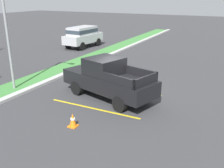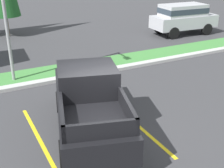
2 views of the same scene
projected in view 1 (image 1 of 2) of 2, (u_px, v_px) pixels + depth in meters
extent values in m
plane|color=#38383A|center=(120.00, 96.00, 13.70)|extent=(120.00, 120.00, 0.00)
cube|color=yellow|center=(93.00, 108.00, 12.23)|extent=(0.12, 4.80, 0.01)
cube|color=yellow|center=(121.00, 88.00, 14.84)|extent=(0.12, 4.80, 0.01)
cube|color=#B2B2AD|center=(47.00, 81.00, 15.83)|extent=(56.00, 0.40, 0.15)
cube|color=#42843D|center=(34.00, 80.00, 16.32)|extent=(56.00, 1.80, 0.06)
cylinder|color=black|center=(77.00, 88.00, 13.84)|extent=(0.48, 0.81, 0.76)
cylinder|color=black|center=(100.00, 81.00, 15.00)|extent=(0.48, 0.81, 0.76)
cylinder|color=black|center=(120.00, 104.00, 11.82)|extent=(0.48, 0.81, 0.76)
cylinder|color=black|center=(142.00, 94.00, 12.99)|extent=(0.48, 0.81, 0.76)
cube|color=black|center=(108.00, 82.00, 13.25)|extent=(3.29, 5.52, 0.76)
cube|color=black|center=(104.00, 66.00, 13.18)|extent=(2.14, 2.03, 0.84)
cube|color=#2D3842|center=(93.00, 62.00, 13.70)|extent=(1.57, 0.51, 0.63)
cube|color=black|center=(118.00, 81.00, 11.53)|extent=(0.63, 1.85, 0.44)
cube|color=black|center=(141.00, 73.00, 12.69)|extent=(0.63, 1.85, 0.44)
cube|color=black|center=(146.00, 81.00, 11.52)|extent=(1.76, 0.60, 0.44)
cube|color=silver|center=(77.00, 76.00, 14.99)|extent=(1.78, 0.66, 0.28)
cylinder|color=black|center=(85.00, 41.00, 28.04)|extent=(0.81, 0.31, 0.80)
cylinder|color=black|center=(98.00, 42.00, 27.22)|extent=(0.81, 0.31, 0.80)
cylinder|color=black|center=(68.00, 45.00, 25.77)|extent=(0.81, 0.31, 0.80)
cylinder|color=black|center=(82.00, 46.00, 24.95)|extent=(0.81, 0.31, 0.80)
cube|color=#B2B2B7|center=(83.00, 38.00, 26.33)|extent=(4.71, 2.13, 0.84)
cube|color=#B2B2B7|center=(82.00, 31.00, 25.94)|extent=(3.20, 1.87, 0.76)
cube|color=#2D3842|center=(82.00, 31.00, 25.95)|extent=(3.24, 1.92, 0.36)
cylinder|color=gray|center=(7.00, 30.00, 13.67)|extent=(0.14, 0.14, 6.68)
cube|color=orange|center=(73.00, 126.00, 10.56)|extent=(0.36, 0.36, 0.04)
cone|color=orange|center=(73.00, 119.00, 10.46)|extent=(0.28, 0.28, 0.56)
cylinder|color=white|center=(73.00, 119.00, 10.45)|extent=(0.19, 0.19, 0.07)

